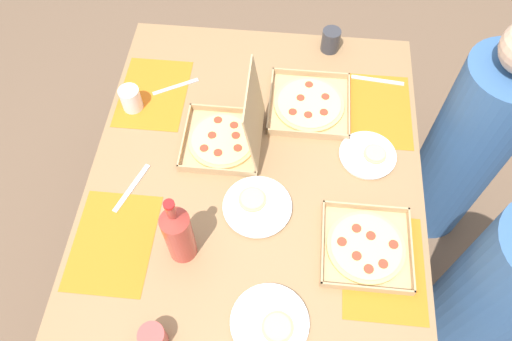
{
  "coord_description": "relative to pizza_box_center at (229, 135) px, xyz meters",
  "views": [
    {
      "loc": [
        0.92,
        0.09,
        2.25
      ],
      "look_at": [
        0.0,
        0.0,
        0.77
      ],
      "focal_mm": 34.43,
      "sensor_mm": 36.0,
      "label": 1
    }
  ],
  "objects": [
    {
      "name": "soda_bottle",
      "position": [
        0.44,
        -0.1,
        0.08
      ],
      "size": [
        0.09,
        0.09,
        0.32
      ],
      "color": "#B2382D",
      "rests_on": "dining_table"
    },
    {
      "name": "cup_spare",
      "position": [
        -0.13,
        -0.39,
        -0.0
      ],
      "size": [
        0.08,
        0.08,
        0.1
      ],
      "primitive_type": "cylinder",
      "color": "silver",
      "rests_on": "dining_table"
    },
    {
      "name": "plate_near_right",
      "position": [
        0.01,
        0.51,
        -0.04
      ],
      "size": [
        0.21,
        0.21,
        0.03
      ],
      "color": "white",
      "rests_on": "dining_table"
    },
    {
      "name": "knife_by_far_right",
      "position": [
        -0.36,
        0.55,
        -0.05
      ],
      "size": [
        0.04,
        0.21,
        0.0
      ],
      "primitive_type": "cube",
      "rotation": [
        0.0,
        0.0,
        1.48
      ],
      "color": "#B7B7BC",
      "rests_on": "dining_table"
    },
    {
      "name": "plate_middle",
      "position": [
        0.64,
        0.2,
        -0.04
      ],
      "size": [
        0.24,
        0.24,
        0.03
      ],
      "color": "white",
      "rests_on": "dining_table"
    },
    {
      "name": "diner_left_seat",
      "position": [
        -0.21,
        0.96,
        -0.26
      ],
      "size": [
        0.32,
        0.32,
        1.23
      ],
      "color": "#33598C",
      "rests_on": "ground_plane"
    },
    {
      "name": "ground_plane",
      "position": [
        0.11,
        0.11,
        -0.81
      ],
      "size": [
        6.0,
        6.0,
        0.0
      ],
      "primitive_type": "plane",
      "color": "brown"
    },
    {
      "name": "placemat_near_right",
      "position": [
        0.43,
        -0.33,
        -0.05
      ],
      "size": [
        0.36,
        0.26,
        0.0
      ],
      "primitive_type": "cube",
      "color": "orange",
      "rests_on": "dining_table"
    },
    {
      "name": "placemat_far_left",
      "position": [
        -0.21,
        0.55,
        -0.05
      ],
      "size": [
        0.36,
        0.26,
        0.0
      ],
      "primitive_type": "cube",
      "color": "orange",
      "rests_on": "dining_table"
    },
    {
      "name": "plate_far_left",
      "position": [
        0.26,
        0.13,
        -0.04
      ],
      "size": [
        0.24,
        0.24,
        0.03
      ],
      "color": "white",
      "rests_on": "dining_table"
    },
    {
      "name": "pizza_box_corner_left",
      "position": [
        -0.2,
        0.28,
        -0.04
      ],
      "size": [
        0.31,
        0.31,
        0.04
      ],
      "color": "tan",
      "rests_on": "dining_table"
    },
    {
      "name": "pizza_box_center",
      "position": [
        0.0,
        0.0,
        0.0
      ],
      "size": [
        0.28,
        0.29,
        0.32
      ],
      "color": "tan",
      "rests_on": "dining_table"
    },
    {
      "name": "knife_by_far_left",
      "position": [
        0.22,
        -0.32,
        -0.05
      ],
      "size": [
        0.2,
        0.09,
        0.0
      ],
      "primitive_type": "cube",
      "rotation": [
        0.0,
        0.0,
        5.92
      ],
      "color": "#B7B7BC",
      "rests_on": "dining_table"
    },
    {
      "name": "placemat_far_right",
      "position": [
        0.43,
        0.55,
        -0.05
      ],
      "size": [
        0.36,
        0.26,
        0.0
      ],
      "primitive_type": "cube",
      "color": "orange",
      "rests_on": "dining_table"
    },
    {
      "name": "cup_red",
      "position": [
        -0.52,
        0.36,
        -0.0
      ],
      "size": [
        0.08,
        0.08,
        0.1
      ],
      "primitive_type": "cylinder",
      "color": "#333338",
      "rests_on": "dining_table"
    },
    {
      "name": "diner_right_seat",
      "position": [
        0.43,
        0.96,
        -0.26
      ],
      "size": [
        0.32,
        0.32,
        1.23
      ],
      "color": "#33598C",
      "rests_on": "ground_plane"
    },
    {
      "name": "dining_table",
      "position": [
        0.11,
        0.11,
        -0.15
      ],
      "size": [
        1.42,
        1.18,
        0.77
      ],
      "color": "#3F3328",
      "rests_on": "ground_plane"
    },
    {
      "name": "pizza_box_edge_far",
      "position": [
        0.37,
        0.49,
        -0.04
      ],
      "size": [
        0.29,
        0.29,
        0.04
      ],
      "color": "tan",
      "rests_on": "dining_table"
    },
    {
      "name": "cup_clear_right",
      "position": [
        0.73,
        -0.13,
        -0.01
      ],
      "size": [
        0.08,
        0.08,
        0.09
      ],
      "primitive_type": "cylinder",
      "color": "#BF4742",
      "rests_on": "dining_table"
    },
    {
      "name": "placemat_near_left",
      "position": [
        -0.21,
        -0.33,
        -0.05
      ],
      "size": [
        0.36,
        0.26,
        0.0
      ],
      "primitive_type": "cube",
      "color": "orange",
      "rests_on": "dining_table"
    },
    {
      "name": "fork_by_near_right",
      "position": [
        -0.25,
        -0.25,
        -0.05
      ],
      "size": [
        0.11,
        0.17,
        0.0
      ],
      "primitive_type": "cube",
      "rotation": [
        0.0,
        0.0,
        2.08
      ],
      "color": "#B7B7BC",
      "rests_on": "dining_table"
    }
  ]
}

